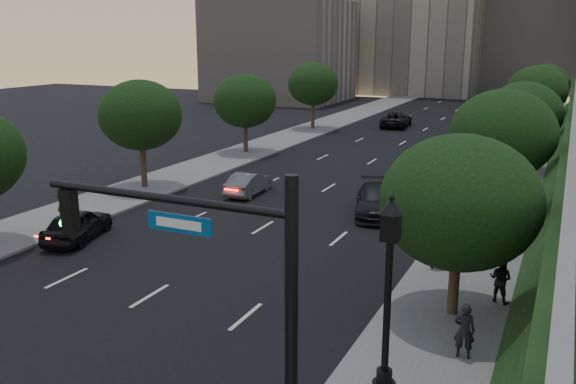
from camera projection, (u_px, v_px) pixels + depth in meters
The scene contains 25 objects.
ground at pixel (44, 361), 17.83m from camera, with size 160.00×160.00×0.00m, color black.
road_surface at pixel (364, 167), 44.17m from camera, with size 16.00×140.00×0.02m, color black.
sidewalk_right at pixel (513, 179), 39.96m from camera, with size 4.50×140.00×0.15m, color slate.
sidewalk_left at pixel (240, 154), 48.34m from camera, with size 4.50×140.00×0.15m, color slate.
parapet_wall at pixel (575, 121), 35.81m from camera, with size 0.35×90.00×0.70m, color slate.
office_block_mid at pixel (535, 12), 101.68m from camera, with size 22.00×18.00×26.00m, color #A59E97.
office_block_filler at pixel (280, 51), 88.17m from camera, with size 18.00×16.00×14.00m, color #A59E97.
tree_right_a at pixel (460, 202), 19.64m from camera, with size 5.20×5.20×6.24m.
tree_right_b at pixel (503, 134), 30.05m from camera, with size 5.20×5.20×6.74m.
tree_right_c at pixel (523, 114), 41.59m from camera, with size 5.20×5.20×6.24m.
tree_right_d at pixel (537, 91), 53.76m from camera, with size 5.20×5.20×6.74m.
tree_right_e at pixel (545, 84), 67.05m from camera, with size 5.20×5.20×6.24m.
tree_left_b at pixel (141, 115), 36.70m from camera, with size 5.00×5.00×6.71m.
tree_left_c at pixel (245, 101), 48.21m from camera, with size 5.00×5.00×6.34m.
tree_left_d at pixel (313, 84), 60.41m from camera, with size 5.00×5.00×6.71m.
traffic_signal_mast at pixel (238, 343), 11.37m from camera, with size 5.68×0.56×7.00m.
street_lamp at pixel (387, 312), 14.99m from camera, with size 0.64×0.64×5.62m.
sedan_near_left at pixel (77, 224), 28.24m from camera, with size 1.76×4.38×1.49m, color black.
sedan_mid_left at pixel (249, 183), 36.39m from camera, with size 1.42×4.08×1.34m, color slate.
sedan_far_left at pixel (396, 120), 63.12m from camera, with size 2.57×5.58×1.55m, color black.
sedan_near_right at pixel (377, 200), 32.23m from camera, with size 2.16×5.32×1.54m, color black.
sedan_far_right at pixel (464, 140), 51.15m from camera, with size 1.65×4.09×1.39m, color #5A5D61.
pedestrian_a at pixel (464, 331), 17.55m from camera, with size 0.61×0.40×1.68m, color black.
pedestrian_b at pixel (501, 279), 21.26m from camera, with size 0.81×0.63×1.67m, color black.
pedestrian_c at pixel (436, 250), 24.32m from camera, with size 0.90×0.37×1.53m, color black.
Camera 1 is at (13.26, -11.51, 9.24)m, focal length 38.00 mm.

